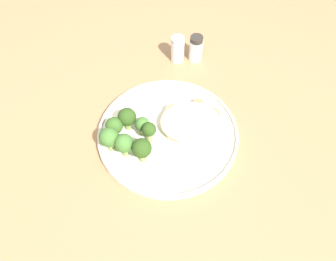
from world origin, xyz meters
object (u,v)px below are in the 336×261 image
object	(u,v)px
seared_scallop_rear_pale	(172,133)
broccoli_floret_split_head	(142,149)
seared_scallop_large_seared	(213,114)
pepper_shaker	(196,48)
broccoli_floret_left_leaning	(142,123)
seared_scallop_front_small	(203,118)
broccoli_floret_near_rim	(109,138)
broccoli_floret_front_edge	(127,118)
broccoli_floret_tall_stalk	(114,127)
seared_scallop_left_edge	(198,104)
seared_scallop_tiny_bay	(172,111)
broccoli_floret_beside_noodles	(124,144)
seared_scallop_half_hidden	(203,129)
dinner_plate	(168,134)
broccoli_floret_center_pile	(149,130)
seared_scallop_on_noodles	(189,125)
salt_shaker	(178,49)

from	to	relation	value
seared_scallop_rear_pale	broccoli_floret_split_head	distance (m)	0.08
seared_scallop_large_seared	pepper_shaker	distance (m)	0.19
seared_scallop_large_seared	broccoli_floret_left_leaning	bearing A→B (deg)	-170.75
seared_scallop_front_small	broccoli_floret_near_rim	world-z (taller)	broccoli_floret_near_rim
broccoli_floret_front_edge	broccoli_floret_tall_stalk	distance (m)	0.03
seared_scallop_rear_pale	seared_scallop_left_edge	bearing A→B (deg)	49.82
seared_scallop_left_edge	broccoli_floret_near_rim	world-z (taller)	broccoli_floret_near_rim
seared_scallop_tiny_bay	broccoli_floret_left_leaning	size ratio (longest dim) A/B	0.66
seared_scallop_left_edge	broccoli_floret_beside_noodles	xyz separation A→B (m)	(-0.16, -0.11, 0.03)
seared_scallop_half_hidden	dinner_plate	bearing A→B (deg)	176.89
seared_scallop_large_seared	broccoli_floret_center_pile	distance (m)	0.15
seared_scallop_on_noodles	broccoli_floret_left_leaning	bearing A→B (deg)	179.11
broccoli_floret_front_edge	seared_scallop_front_small	bearing A→B (deg)	2.17
broccoli_floret_front_edge	broccoli_floret_beside_noodles	world-z (taller)	broccoli_floret_beside_noodles
seared_scallop_on_noodles	seared_scallop_rear_pale	size ratio (longest dim) A/B	1.50
broccoli_floret_front_edge	broccoli_floret_beside_noodles	size ratio (longest dim) A/B	0.93
seared_scallop_half_hidden	seared_scallop_rear_pale	world-z (taller)	seared_scallop_half_hidden
broccoli_floret_left_leaning	broccoli_floret_tall_stalk	distance (m)	0.06
seared_scallop_left_edge	seared_scallop_tiny_bay	distance (m)	0.06
broccoli_floret_front_edge	broccoli_floret_near_rim	size ratio (longest dim) A/B	0.90
broccoli_floret_split_head	broccoli_floret_beside_noodles	xyz separation A→B (m)	(-0.03, 0.01, -0.00)
seared_scallop_rear_pale	salt_shaker	world-z (taller)	salt_shaker
seared_scallop_half_hidden	seared_scallop_rear_pale	distance (m)	0.06
seared_scallop_rear_pale	seared_scallop_half_hidden	bearing A→B (deg)	3.32
broccoli_floret_beside_noodles	seared_scallop_large_seared	bearing A→B (deg)	23.31
dinner_plate	seared_scallop_on_noodles	world-z (taller)	seared_scallop_on_noodles
dinner_plate	seared_scallop_rear_pale	size ratio (longest dim) A/B	12.17
broccoli_floret_near_rim	broccoli_floret_beside_noodles	bearing A→B (deg)	-27.99
broccoli_floret_near_rim	salt_shaker	bearing A→B (deg)	58.96
pepper_shaker	seared_scallop_on_noodles	bearing A→B (deg)	-100.31
seared_scallop_rear_pale	seared_scallop_tiny_bay	bearing A→B (deg)	85.99
seared_scallop_half_hidden	seared_scallop_rear_pale	bearing A→B (deg)	-176.68
broccoli_floret_left_leaning	broccoli_floret_beside_noodles	size ratio (longest dim) A/B	0.76
seared_scallop_tiny_bay	seared_scallop_on_noodles	bearing A→B (deg)	-50.99
dinner_plate	seared_scallop_tiny_bay	xyz separation A→B (m)	(0.01, 0.05, 0.01)
seared_scallop_left_edge	seared_scallop_half_hidden	bearing A→B (deg)	-88.57
dinner_plate	seared_scallop_tiny_bay	size ratio (longest dim) A/B	10.01
seared_scallop_tiny_bay	broccoli_floret_tall_stalk	world-z (taller)	broccoli_floret_tall_stalk
dinner_plate	broccoli_floret_left_leaning	bearing A→B (deg)	168.34
seared_scallop_on_noodles	seared_scallop_half_hidden	bearing A→B (deg)	-24.80
seared_scallop_left_edge	seared_scallop_large_seared	bearing A→B (deg)	-49.17
seared_scallop_rear_pale	seared_scallop_large_seared	bearing A→B (deg)	25.29
dinner_plate	broccoli_floret_left_leaning	xyz separation A→B (m)	(-0.05, 0.01, 0.03)
seared_scallop_left_edge	seared_scallop_rear_pale	world-z (taller)	seared_scallop_rear_pale
broccoli_floret_front_edge	seared_scallop_tiny_bay	bearing A→B (deg)	16.41
broccoli_floret_split_head	seared_scallop_tiny_bay	bearing A→B (deg)	58.81
seared_scallop_tiny_bay	broccoli_floret_center_pile	distance (m)	0.08
broccoli_floret_center_pile	pepper_shaker	world-z (taller)	pepper_shaker
seared_scallop_half_hidden	seared_scallop_left_edge	size ratio (longest dim) A/B	1.06
seared_scallop_rear_pale	broccoli_floret_left_leaning	bearing A→B (deg)	162.82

